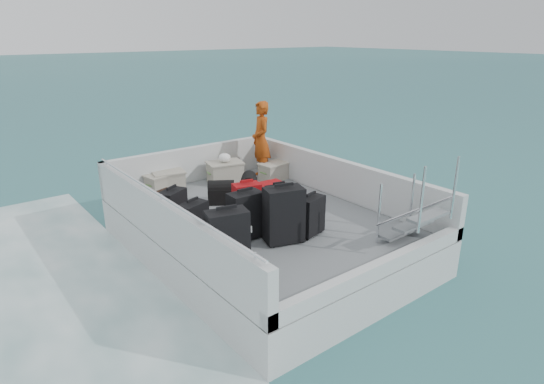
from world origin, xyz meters
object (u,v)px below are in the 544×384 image
(crate_2, at_px, (225,173))
(suitcase_8, at_px, (266,194))
(crate_1, at_px, (169,181))
(suitcase_7, at_px, (279,202))
(suitcase_3, at_px, (284,216))
(suitcase_4, at_px, (246,216))
(suitcase_2, at_px, (173,210))
(crate_0, at_px, (161,184))
(crate_3, at_px, (274,172))
(passenger, at_px, (261,140))
(suitcase_0, at_px, (228,241))
(suitcase_1, at_px, (194,223))
(suitcase_6, at_px, (310,216))
(suitcase_5, at_px, (247,202))

(crate_2, bearing_deg, suitcase_8, -91.04)
(crate_1, bearing_deg, suitcase_7, -72.55)
(suitcase_3, xyz_separation_m, suitcase_4, (-0.36, 0.44, -0.06))
(suitcase_2, distance_m, suitcase_8, 1.84)
(crate_0, bearing_deg, crate_3, -18.69)
(suitcase_7, relative_size, passenger, 0.36)
(suitcase_0, bearing_deg, suitcase_2, 103.36)
(suitcase_1, bearing_deg, suitcase_7, -18.79)
(suitcase_6, relative_size, crate_3, 1.11)
(crate_2, bearing_deg, suitcase_1, -131.35)
(crate_0, distance_m, passenger, 2.20)
(crate_2, bearing_deg, crate_0, 168.05)
(suitcase_6, bearing_deg, suitcase_2, 122.60)
(suitcase_0, distance_m, suitcase_7, 1.79)
(suitcase_5, xyz_separation_m, suitcase_8, (0.72, 0.44, -0.15))
(suitcase_2, bearing_deg, suitcase_5, -47.07)
(suitcase_3, height_order, suitcase_7, suitcase_3)
(suitcase_1, height_order, crate_0, suitcase_1)
(suitcase_8, bearing_deg, suitcase_3, 155.29)
(suitcase_0, distance_m, suitcase_6, 1.54)
(suitcase_6, bearing_deg, crate_0, 92.93)
(suitcase_1, xyz_separation_m, suitcase_8, (1.84, 0.71, -0.16))
(suitcase_8, relative_size, passenger, 0.49)
(suitcase_6, xyz_separation_m, suitcase_7, (0.01, 0.77, -0.02))
(suitcase_7, height_order, crate_0, suitcase_7)
(suitcase_3, relative_size, suitcase_7, 1.47)
(suitcase_0, height_order, suitcase_7, suitcase_0)
(suitcase_1, bearing_deg, suitcase_0, -109.06)
(suitcase_7, bearing_deg, crate_1, 120.02)
(suitcase_5, relative_size, suitcase_6, 1.00)
(suitcase_2, distance_m, suitcase_7, 1.67)
(suitcase_4, distance_m, crate_0, 2.72)
(suitcase_3, height_order, suitcase_4, suitcase_3)
(suitcase_1, xyz_separation_m, passenger, (2.65, 1.96, 0.48))
(suitcase_3, bearing_deg, suitcase_8, 78.35)
(suitcase_8, xyz_separation_m, crate_3, (0.91, 0.94, 0.01))
(suitcase_2, distance_m, suitcase_6, 2.10)
(suitcase_8, bearing_deg, crate_1, 36.74)
(crate_1, bearing_deg, suitcase_4, -91.88)
(crate_1, height_order, passenger, passenger)
(suitcase_8, height_order, crate_3, crate_3)
(suitcase_2, xyz_separation_m, crate_3, (2.74, 0.99, -0.15))
(crate_1, xyz_separation_m, passenger, (1.89, -0.42, 0.62))
(suitcase_4, relative_size, crate_0, 1.38)
(crate_0, distance_m, crate_3, 2.28)
(crate_3, bearing_deg, crate_2, 152.52)
(suitcase_0, xyz_separation_m, suitcase_8, (1.86, 1.65, -0.25))
(suitcase_6, distance_m, crate_0, 3.32)
(suitcase_2, relative_size, crate_1, 1.11)
(crate_3, bearing_deg, suitcase_7, -125.92)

